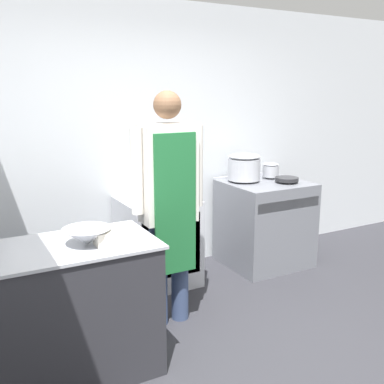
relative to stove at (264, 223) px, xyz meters
The scene contains 11 objects.
ground_plane 2.07m from the stove, 126.93° to the right, with size 14.00×14.00×0.00m, color #2D2D33.
wall_back 1.58m from the stove, 159.09° to the left, with size 8.00×0.05×2.70m.
prep_counter 2.50m from the stove, 156.78° to the right, with size 1.08×0.65×0.90m.
stove is the anchor object (origin of this frame).
fridge_unit 1.22m from the stove, behind, with size 0.68×0.65×0.84m.
person_cook 1.70m from the stove, 155.44° to the right, with size 0.60×0.24×1.85m.
mixing_bowl 2.48m from the stove, 154.74° to the right, with size 0.31×0.31×0.11m.
plastic_tub 2.43m from the stove, 152.32° to the right, with size 0.11×0.11×0.09m.
stock_pot 0.65m from the stove, 143.97° to the left, with size 0.34×0.34×0.28m.
saute_pan 0.53m from the stove, 38.82° to the right, with size 0.24×0.24×0.04m.
sauce_pot 0.59m from the stove, 39.29° to the left, with size 0.18×0.18×0.15m.
Camera 1 is at (-1.68, -2.08, 1.85)m, focal length 42.00 mm.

